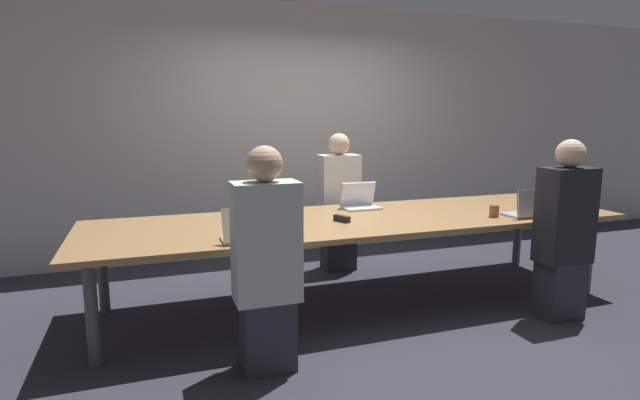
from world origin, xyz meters
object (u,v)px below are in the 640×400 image
object	(u,v)px
stapler	(342,219)
person_far_center	(339,204)
person_near_right	(564,233)
laptop_far_center	(359,201)
person_near_left	(267,264)
cup_near_left	(280,231)
laptop_near_right	(528,209)
laptop_near_left	(246,232)
cup_near_right	(494,211)

from	to	relation	value
stapler	person_far_center	bearing A→B (deg)	44.48
person_near_right	laptop_far_center	size ratio (longest dim) A/B	4.17
person_near_left	cup_near_left	xyz separation A→B (m)	(0.19, 0.41, 0.10)
laptop_near_right	laptop_near_left	bearing A→B (deg)	0.95
person_far_center	laptop_near_right	bearing A→B (deg)	-49.77
person_near_left	laptop_near_right	xyz separation A→B (m)	(2.33, 0.41, 0.12)
laptop_near_left	stapler	size ratio (longest dim) A/B	2.06
cup_near_right	person_far_center	size ratio (longest dim) A/B	0.07
cup_near_left	cup_near_right	size ratio (longest dim) A/B	0.98
person_near_left	cup_near_left	world-z (taller)	person_near_left
laptop_near_left	laptop_near_right	world-z (taller)	laptop_near_right
laptop_near_right	cup_near_right	distance (m)	0.28
person_near_right	stapler	distance (m)	1.72
person_near_left	laptop_near_right	size ratio (longest dim) A/B	4.45
cup_near_left	laptop_far_center	xyz separation A→B (m)	(0.97, 0.84, 0.02)
laptop_near_left	laptop_near_right	size ratio (longest dim) A/B	1.01
laptop_near_left	laptop_far_center	world-z (taller)	laptop_far_center
person_far_center	stapler	world-z (taller)	person_far_center
laptop_near_left	laptop_far_center	size ratio (longest dim) A/B	0.95
laptop_near_left	cup_near_left	distance (m)	0.25
cup_near_right	stapler	size ratio (longest dim) A/B	0.66
cup_near_right	laptop_far_center	size ratio (longest dim) A/B	0.30
cup_near_left	cup_near_right	bearing A→B (deg)	3.03
cup_near_right	stapler	distance (m)	1.30
cup_near_right	stapler	world-z (taller)	cup_near_right
laptop_near_right	stapler	bearing A→B (deg)	-12.56
laptop_near_left	laptop_far_center	bearing A→B (deg)	-144.30
laptop_near_left	stapler	bearing A→B (deg)	-155.74
person_far_center	laptop_far_center	bearing A→B (deg)	-90.88
laptop_near_left	person_near_right	world-z (taller)	person_near_right
cup_near_right	person_far_center	world-z (taller)	person_far_center
cup_near_left	person_far_center	xyz separation A→B (m)	(0.98, 1.37, -0.10)
cup_near_left	laptop_far_center	size ratio (longest dim) A/B	0.30
cup_near_left	person_near_left	bearing A→B (deg)	-115.47
cup_near_left	person_far_center	bearing A→B (deg)	54.58
cup_near_right	laptop_near_right	bearing A→B (deg)	-19.92
person_near_right	cup_near_left	bearing A→B (deg)	-9.64
person_near_left	laptop_near_right	bearing A→B (deg)	-170.05
person_near_left	person_far_center	world-z (taller)	person_near_left
person_near_left	cup_near_right	xyz separation A→B (m)	(2.07, 0.51, 0.10)
cup_near_left	laptop_near_right	world-z (taller)	laptop_near_right
laptop_near_right	cup_near_right	bearing A→B (deg)	-19.92
laptop_near_right	person_far_center	world-z (taller)	person_far_center
person_near_right	person_near_left	bearing A→B (deg)	0.95
cup_near_right	stapler	xyz separation A→B (m)	(-1.27, 0.25, -0.03)
laptop_far_center	person_far_center	xyz separation A→B (m)	(0.01, 0.54, -0.12)
cup_near_left	cup_near_right	xyz separation A→B (m)	(1.87, 0.10, 0.00)
cup_near_left	person_far_center	distance (m)	1.69
cup_near_left	stapler	distance (m)	0.69
laptop_far_center	stapler	world-z (taller)	laptop_far_center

